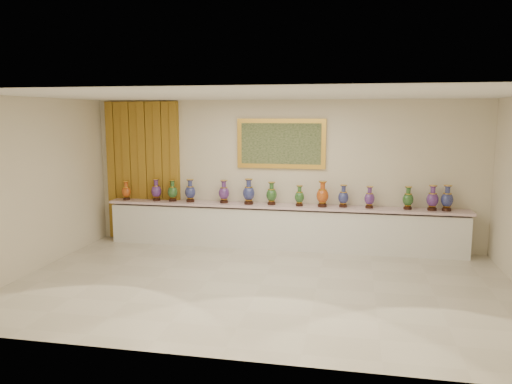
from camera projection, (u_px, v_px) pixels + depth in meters
ground at (261, 285)px, 8.00m from camera, size 8.00×8.00×0.00m
room at (164, 167)px, 10.61m from camera, size 8.00×8.00×8.00m
counter at (281, 227)px, 10.13m from camera, size 7.28×0.48×0.90m
vase_0 at (126, 191)px, 10.61m from camera, size 0.21×0.21×0.41m
vase_1 at (156, 191)px, 10.54m from camera, size 0.25×0.25×0.46m
vase_2 at (173, 192)px, 10.47m from camera, size 0.28×0.28×0.45m
vase_3 at (190, 192)px, 10.37m from camera, size 0.22×0.22×0.48m
vase_4 at (224, 193)px, 10.25m from camera, size 0.22×0.22×0.47m
vase_5 at (249, 193)px, 10.11m from camera, size 0.27×0.27×0.52m
vase_6 at (272, 195)px, 10.05m from camera, size 0.28×0.28×0.46m
vase_7 at (299, 197)px, 9.92m from camera, size 0.23×0.23×0.41m
vase_8 at (322, 195)px, 9.81m from camera, size 0.31×0.31×0.51m
vase_9 at (343, 197)px, 9.79m from camera, size 0.22×0.22×0.44m
vase_10 at (369, 198)px, 9.69m from camera, size 0.23×0.23×0.43m
vase_11 at (408, 199)px, 9.56m from camera, size 0.26×0.26×0.44m
vase_12 at (432, 199)px, 9.45m from camera, size 0.29×0.29×0.48m
vase_13 at (447, 199)px, 9.40m from camera, size 0.28×0.28×0.49m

